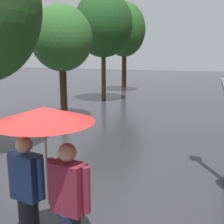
{
  "coord_description": "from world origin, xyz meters",
  "views": [
    {
      "loc": [
        2.16,
        -2.67,
        2.64
      ],
      "look_at": [
        0.14,
        3.04,
        1.35
      ],
      "focal_mm": 45.17,
      "sensor_mm": 36.0,
      "label": 1
    }
  ],
  "objects": [
    {
      "name": "couple_under_umbrella",
      "position": [
        0.36,
        0.05,
        1.38
      ],
      "size": [
        1.24,
        1.18,
        2.02
      ],
      "color": "black",
      "rests_on": "ground"
    },
    {
      "name": "street_tree_2",
      "position": [
        -3.42,
        11.73,
        4.08
      ],
      "size": [
        3.08,
        3.08,
        5.81
      ],
      "color": "#473323",
      "rests_on": "ground"
    },
    {
      "name": "street_tree_3",
      "position": [
        -3.54,
        15.94,
        4.09
      ],
      "size": [
        2.79,
        2.79,
        5.9
      ],
      "color": "#473323",
      "rests_on": "ground"
    },
    {
      "name": "street_tree_1",
      "position": [
        -3.26,
        6.98,
        3.13
      ],
      "size": [
        2.33,
        2.33,
        4.39
      ],
      "color": "#473323",
      "rests_on": "ground"
    }
  ]
}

